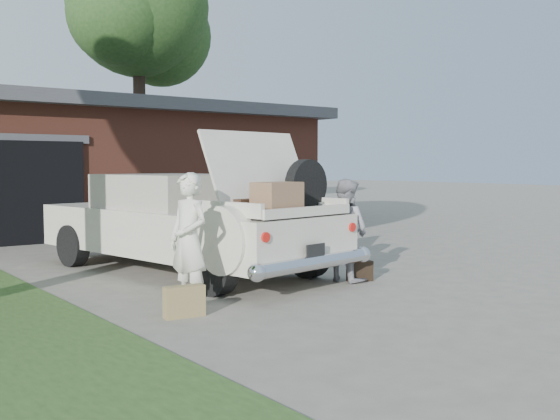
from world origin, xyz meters
TOP-DOWN VIEW (x-y plane):
  - ground at (0.00, 0.00)m, footprint 90.00×90.00m
  - house at (0.98, 11.47)m, footprint 12.80×7.80m
  - tree_right at (5.25, 15.75)m, footprint 5.80×5.04m
  - sedan at (-0.17, 2.80)m, footprint 2.95×5.70m
  - woman_left at (-1.40, 0.55)m, footprint 0.48×0.65m
  - woman_right at (1.30, 0.72)m, footprint 0.61×0.76m
  - suitcase_left at (-1.71, 0.12)m, footprint 0.47×0.20m
  - suitcase_right at (1.43, 0.56)m, footprint 0.40×0.25m

SIDE VIEW (x-z plane):
  - ground at x=0.00m, z-range 0.00..0.00m
  - suitcase_right at x=1.43m, z-range 0.00..0.29m
  - suitcase_left at x=-1.71m, z-range 0.00..0.35m
  - woman_right at x=1.30m, z-range 0.00..1.49m
  - sedan at x=-0.17m, z-range -0.28..1.88m
  - woman_left at x=-1.40m, z-range 0.00..1.61m
  - house at x=0.98m, z-range 0.02..3.32m
  - tree_right at x=5.25m, z-range 2.09..11.96m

